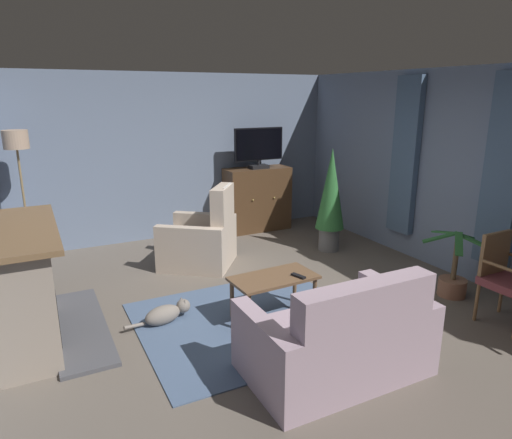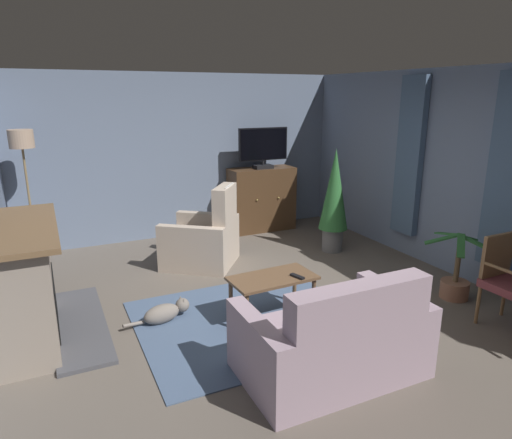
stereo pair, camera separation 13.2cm
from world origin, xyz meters
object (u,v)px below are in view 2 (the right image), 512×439
floor_lamp (24,161)px  coffee_table (272,282)px  fireplace (28,285)px  cat (165,312)px  potted_plant_leafy_by_curtain (455,281)px  sofa_floral (335,342)px  side_chair_nearest_door (509,279)px  tv_remote (297,276)px  armchair_facing_sofa (204,241)px  potted_plant_tall_palm_by_window (334,196)px  tv_cabinet (262,200)px  television (263,147)px

floor_lamp → coffee_table: bearing=-50.8°
fireplace → cat: bearing=-12.5°
potted_plant_leafy_by_curtain → floor_lamp: bearing=143.6°
sofa_floral → side_chair_nearest_door: (2.06, -0.02, 0.19)m
tv_remote → sofa_floral: 1.06m
armchair_facing_sofa → floor_lamp: floor_lamp is taller
sofa_floral → floor_lamp: size_ratio=0.81×
potted_plant_tall_palm_by_window → coffee_table: bearing=-140.0°
tv_cabinet → side_chair_nearest_door: 4.20m
armchair_facing_sofa → potted_plant_leafy_by_curtain: (2.27, -2.27, -0.14)m
fireplace → side_chair_nearest_door: bearing=-22.8°
floor_lamp → armchair_facing_sofa: bearing=-24.6°
potted_plant_tall_palm_by_window → fireplace: bearing=-168.3°
fireplace → television: television is taller
fireplace → potted_plant_leafy_by_curtain: 4.58m
tv_remote → armchair_facing_sofa: size_ratio=0.14×
potted_plant_leafy_by_curtain → floor_lamp: (-4.38, 3.23, 1.24)m
sofa_floral → tv_remote: bearing=77.1°
potted_plant_leafy_by_curtain → television: bearing=103.5°
tv_remote → floor_lamp: 3.91m
fireplace → cat: fireplace is taller
coffee_table → cat: 1.16m
potted_plant_tall_palm_by_window → floor_lamp: 4.26m
side_chair_nearest_door → potted_plant_leafy_by_curtain: (0.08, 0.69, -0.30)m
armchair_facing_sofa → potted_plant_tall_palm_by_window: (1.93, -0.28, 0.50)m
coffee_table → tv_remote: bearing=-29.2°
fireplace → tv_cabinet: 4.28m
side_chair_nearest_door → potted_plant_tall_palm_by_window: 2.70m
coffee_table → armchair_facing_sofa: armchair_facing_sofa is taller
sofa_floral → potted_plant_tall_palm_by_window: 3.24m
fireplace → potted_plant_leafy_by_curtain: (4.42, -1.13, -0.34)m
tv_remote → side_chair_nearest_door: bearing=43.1°
potted_plant_leafy_by_curtain → floor_lamp: 5.58m
tv_cabinet → coffee_table: 3.25m
potted_plant_tall_palm_by_window → floor_lamp: floor_lamp is taller
tv_cabinet → armchair_facing_sofa: (-1.46, -1.18, -0.17)m
tv_remote → armchair_facing_sofa: bearing=173.6°
tv_cabinet → cat: (-2.37, -2.58, -0.42)m
potted_plant_leafy_by_curtain → cat: bearing=164.9°
potted_plant_tall_palm_by_window → television: bearing=108.5°
tv_cabinet → sofa_floral: (-1.33, -4.11, -0.20)m
fireplace → cat: 1.34m
coffee_table → side_chair_nearest_door: (2.05, -1.17, 0.11)m
floor_lamp → tv_remote: bearing=-49.4°
fireplace → armchair_facing_sofa: size_ratio=1.41×
sofa_floral → fireplace: bearing=141.7°
tv_cabinet → tv_remote: 3.28m
coffee_table → potted_plant_leafy_by_curtain: (2.13, -0.48, -0.19)m
tv_remote → cat: (-1.28, 0.51, -0.37)m
tv_remote → potted_plant_leafy_by_curtain: (1.91, -0.35, -0.27)m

